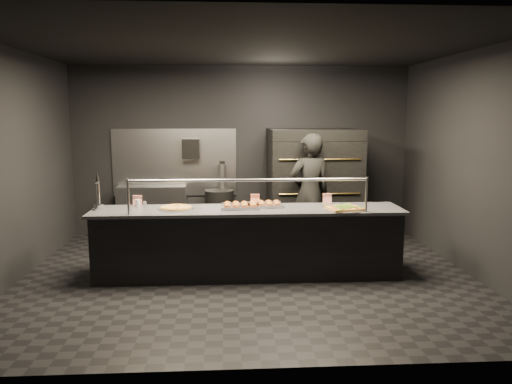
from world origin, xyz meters
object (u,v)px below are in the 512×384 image
prep_shelf (152,211)px  trash_bin (219,214)px  square_pizza (344,208)px  slider_tray_a (240,206)px  fire_extinguisher (222,176)px  pizza_oven (313,184)px  service_counter (248,242)px  worker (309,193)px  towel_dispenser (191,149)px  round_pizza (176,208)px  slider_tray_b (265,204)px  beer_tap (99,199)px

prep_shelf → trash_bin: (1.20, -0.20, -0.03)m
square_pizza → trash_bin: bearing=126.2°
slider_tray_a → trash_bin: (-0.30, 2.07, -0.53)m
slider_tray_a → fire_extinguisher: bearing=96.1°
square_pizza → pizza_oven: bearing=91.5°
service_counter → trash_bin: service_counter is taller
worker → fire_extinguisher: bearing=-57.0°
towel_dispenser → prep_shelf: bearing=-174.3°
round_pizza → slider_tray_b: (1.19, 0.10, 0.01)m
square_pizza → round_pizza: bearing=174.9°
round_pizza → worker: worker is taller
service_counter → square_pizza: size_ratio=7.57×
round_pizza → slider_tray_a: (0.85, 0.01, 0.02)m
slider_tray_b → square_pizza: slider_tray_b is taller
prep_shelf → fire_extinguisher: size_ratio=2.38×
service_counter → prep_shelf: bearing=124.6°
beer_tap → slider_tray_b: beer_tap is taller
service_counter → worker: worker is taller
round_pizza → trash_bin: (0.55, 2.07, -0.51)m
worker → round_pizza: bearing=14.8°
prep_shelf → beer_tap: beer_tap is taller
service_counter → pizza_oven: 2.30m
towel_dispenser → round_pizza: 2.42m
towel_dispenser → square_pizza: 3.39m
towel_dispenser → slider_tray_b: size_ratio=0.69×
trash_bin → square_pizza: bearing=-53.8°
service_counter → fire_extinguisher: 2.50m
service_counter → square_pizza: 1.35m
round_pizza → slider_tray_b: 1.19m
service_counter → fire_extinguisher: bearing=98.3°
slider_tray_a → worker: bearing=44.6°
towel_dispenser → trash_bin: (0.50, -0.27, -1.13)m
service_counter → beer_tap: beer_tap is taller
service_counter → pizza_oven: bearing=57.7°
square_pizza → prep_shelf: bearing=139.1°
prep_shelf → trash_bin: bearing=-9.5°
pizza_oven → trash_bin: pizza_oven is taller
towel_dispenser → beer_tap: bearing=-114.1°
slider_tray_b → trash_bin: slider_tray_b is taller
pizza_oven → round_pizza: size_ratio=4.01×
square_pizza → worker: worker is taller
pizza_oven → prep_shelf: size_ratio=1.59×
slider_tray_a → round_pizza: bearing=-179.4°
round_pizza → trash_bin: size_ratio=0.56×
square_pizza → service_counter: bearing=173.2°
fire_extinguisher → square_pizza: fire_extinguisher is taller
pizza_oven → slider_tray_b: 2.00m
beer_tap → towel_dispenser: bearing=65.9°
worker → slider_tray_b: bearing=37.7°
prep_shelf → round_pizza: size_ratio=2.52×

